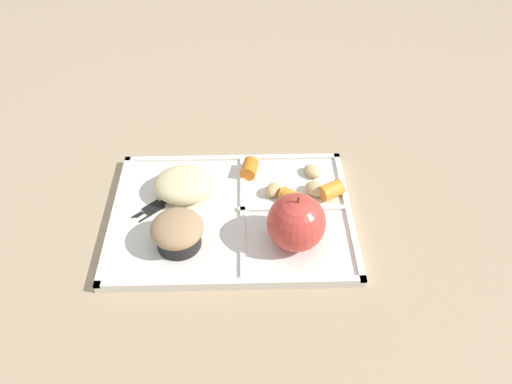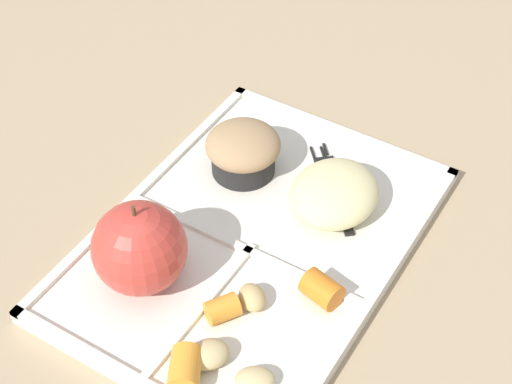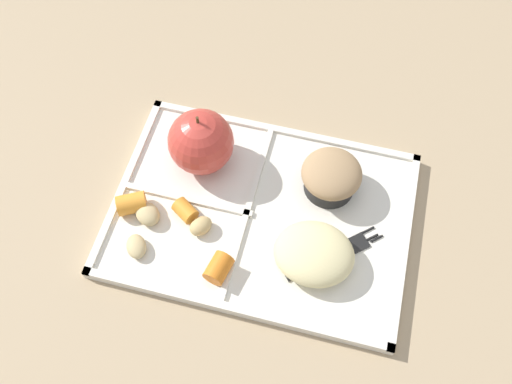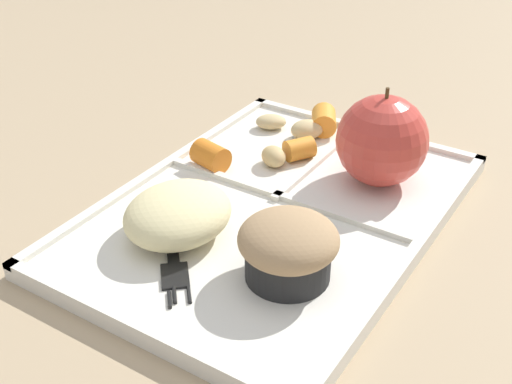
# 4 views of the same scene
# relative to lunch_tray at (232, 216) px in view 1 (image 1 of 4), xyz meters

# --- Properties ---
(ground) EXTENTS (6.00, 6.00, 0.00)m
(ground) POSITION_rel_lunch_tray_xyz_m (0.00, 0.00, -0.01)
(ground) COLOR tan
(lunch_tray) EXTENTS (0.39, 0.28, 0.02)m
(lunch_tray) POSITION_rel_lunch_tray_xyz_m (0.00, 0.00, 0.00)
(lunch_tray) COLOR silver
(lunch_tray) RESTS_ON ground
(green_apple) EXTENTS (0.09, 0.09, 0.10)m
(green_apple) POSITION_rel_lunch_tray_xyz_m (-0.10, 0.06, 0.05)
(green_apple) COLOR #C63D33
(green_apple) RESTS_ON lunch_tray
(bran_muffin) EXTENTS (0.08, 0.08, 0.05)m
(bran_muffin) POSITION_rel_lunch_tray_xyz_m (0.08, 0.06, 0.03)
(bran_muffin) COLOR black
(bran_muffin) RESTS_ON lunch_tray
(carrot_slice_near_corner) EXTENTS (0.05, 0.04, 0.03)m
(carrot_slice_near_corner) POSITION_rel_lunch_tray_xyz_m (-0.17, -0.04, 0.02)
(carrot_slice_near_corner) COLOR orange
(carrot_slice_near_corner) RESTS_ON lunch_tray
(carrot_slice_small) EXTENTS (0.04, 0.04, 0.02)m
(carrot_slice_small) POSITION_rel_lunch_tray_xyz_m (-0.09, -0.03, 0.02)
(carrot_slice_small) COLOR orange
(carrot_slice_small) RESTS_ON lunch_tray
(carrot_slice_edge) EXTENTS (0.03, 0.04, 0.03)m
(carrot_slice_edge) POSITION_rel_lunch_tray_xyz_m (-0.03, -0.09, 0.02)
(carrot_slice_edge) COLOR orange
(carrot_slice_edge) RESTS_ON lunch_tray
(potato_chunk_corner) EXTENTS (0.04, 0.04, 0.02)m
(potato_chunk_corner) POSITION_rel_lunch_tray_xyz_m (-0.07, -0.04, 0.02)
(potato_chunk_corner) COLOR tan
(potato_chunk_corner) RESTS_ON lunch_tray
(potato_chunk_small) EXTENTS (0.05, 0.05, 0.02)m
(potato_chunk_small) POSITION_rel_lunch_tray_xyz_m (-0.14, -0.04, 0.02)
(potato_chunk_small) COLOR tan
(potato_chunk_small) RESTS_ON lunch_tray
(potato_chunk_wedge) EXTENTS (0.04, 0.04, 0.02)m
(potato_chunk_wedge) POSITION_rel_lunch_tray_xyz_m (-0.14, -0.09, 0.01)
(potato_chunk_wedge) COLOR tan
(potato_chunk_wedge) RESTS_ON lunch_tray
(egg_noodle_pile) EXTENTS (0.10, 0.09, 0.04)m
(egg_noodle_pile) POSITION_rel_lunch_tray_xyz_m (0.08, -0.05, 0.03)
(egg_noodle_pile) COLOR beige
(egg_noodle_pile) RESTS_ON lunch_tray
(meatball_center) EXTENTS (0.03, 0.03, 0.03)m
(meatball_center) POSITION_rel_lunch_tray_xyz_m (0.07, -0.05, 0.02)
(meatball_center) COLOR brown
(meatball_center) RESTS_ON lunch_tray
(meatball_side) EXTENTS (0.04, 0.04, 0.04)m
(meatball_side) POSITION_rel_lunch_tray_xyz_m (0.10, -0.05, 0.02)
(meatball_side) COLOR brown
(meatball_side) RESTS_ON lunch_tray
(meatball_front) EXTENTS (0.03, 0.03, 0.03)m
(meatball_front) POSITION_rel_lunch_tray_xyz_m (0.10, -0.06, 0.02)
(meatball_front) COLOR brown
(meatball_front) RESTS_ON lunch_tray
(meatball_back) EXTENTS (0.03, 0.03, 0.03)m
(meatball_back) POSITION_rel_lunch_tray_xyz_m (0.08, -0.04, 0.02)
(meatball_back) COLOR brown
(meatball_back) RESTS_ON lunch_tray
(plastic_fork) EXTENTS (0.11, 0.10, 0.00)m
(plastic_fork) POSITION_rel_lunch_tray_xyz_m (0.11, -0.03, 0.01)
(plastic_fork) COLOR black
(plastic_fork) RESTS_ON lunch_tray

